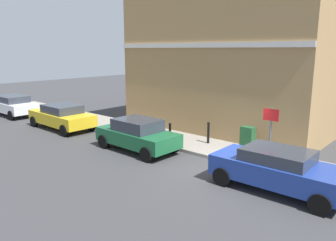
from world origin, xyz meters
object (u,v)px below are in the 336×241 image
at_px(car_yellow, 62,116).
at_px(bollard_near_cabinet, 208,132).
at_px(utility_cabinet, 247,141).
at_px(bollard_far_kerb, 170,133).
at_px(car_blue, 278,169).
at_px(car_white, 12,105).
at_px(street_sign, 270,129).
at_px(car_green, 137,134).

height_order(car_yellow, bollard_near_cabinet, car_yellow).
xyz_separation_m(utility_cabinet, bollard_far_kerb, (-1.22, 3.36, 0.02)).
bearing_deg(utility_cabinet, car_blue, -136.67).
bearing_deg(bollard_near_cabinet, car_blue, -120.69).
relative_size(car_white, street_sign, 1.95).
distance_m(car_green, bollard_near_cabinet, 3.38).
distance_m(car_yellow, bollard_far_kerb, 7.26).
relative_size(car_blue, bollard_far_kerb, 4.11).
xyz_separation_m(car_green, car_yellow, (0.01, 6.36, -0.01)).
height_order(utility_cabinet, street_sign, street_sign).
bearing_deg(bollard_near_cabinet, utility_cabinet, -92.73).
distance_m(car_blue, bollard_far_kerb, 5.98).
bearing_deg(car_white, car_green, 179.56).
bearing_deg(car_green, car_white, 1.63).
distance_m(car_blue, car_white, 19.17).
xyz_separation_m(car_green, street_sign, (1.41, -5.63, 0.90)).
bearing_deg(car_blue, utility_cabinet, -47.39).
xyz_separation_m(bollard_near_cabinet, bollard_far_kerb, (-1.32, 1.27, 0.00)).
height_order(car_green, car_white, car_green).
xyz_separation_m(car_blue, bollard_near_cabinet, (2.70, 4.55, -0.04)).
distance_m(car_yellow, bollard_near_cabinet, 8.81).
relative_size(car_white, utility_cabinet, 3.90).
bearing_deg(car_green, street_sign, -164.84).
bearing_deg(bollard_far_kerb, car_green, 150.93).
bearing_deg(car_green, bollard_far_kerb, -117.99).
height_order(car_white, street_sign, street_sign).
relative_size(car_green, car_white, 0.90).
height_order(car_white, bollard_far_kerb, car_white).
distance_m(car_green, car_yellow, 6.36).
height_order(bollard_near_cabinet, bollard_far_kerb, same).
height_order(car_green, utility_cabinet, car_green).
xyz_separation_m(car_blue, bollard_far_kerb, (1.38, 5.82, -0.04)).
relative_size(bollard_near_cabinet, bollard_far_kerb, 1.00).
height_order(utility_cabinet, bollard_far_kerb, utility_cabinet).
xyz_separation_m(car_yellow, bollard_far_kerb, (1.36, -7.13, -0.04)).
relative_size(car_blue, bollard_near_cabinet, 4.11).
relative_size(bollard_far_kerb, street_sign, 0.45).
relative_size(utility_cabinet, bollard_far_kerb, 1.11).
bearing_deg(street_sign, bollard_far_kerb, 90.39).
bearing_deg(utility_cabinet, street_sign, -128.35).
bearing_deg(car_blue, car_white, -0.37).
bearing_deg(car_yellow, utility_cabinet, -165.29).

